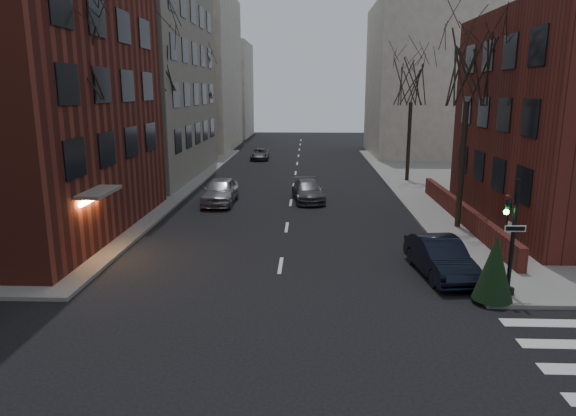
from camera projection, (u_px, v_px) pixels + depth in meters
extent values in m
cube|color=#59201A|center=(462.00, 212.00, 27.26)|extent=(0.35, 16.00, 1.00)
cube|color=beige|center=(175.00, 73.00, 61.39)|extent=(14.00, 16.00, 18.00)
cube|color=beige|center=(437.00, 81.00, 55.58)|extent=(14.00, 14.00, 16.00)
cube|color=beige|center=(217.00, 90.00, 78.32)|extent=(10.00, 12.00, 14.00)
cylinder|color=black|center=(513.00, 238.00, 17.23)|extent=(0.14, 0.14, 4.00)
cylinder|color=black|center=(507.00, 291.00, 17.66)|extent=(0.44, 0.44, 0.20)
imported|color=black|center=(508.00, 213.00, 17.05)|extent=(0.16, 0.20, 1.00)
sphere|color=#19FF4C|center=(506.00, 212.00, 17.00)|extent=(0.18, 0.18, 0.18)
cube|color=white|center=(515.00, 229.00, 17.04)|extent=(0.70, 0.03, 0.22)
cylinder|color=#2D231C|center=(82.00, 172.00, 22.46)|extent=(0.28, 0.28, 6.65)
cylinder|color=#2D231C|center=(160.00, 142.00, 34.11)|extent=(0.28, 0.28, 7.00)
cylinder|color=#2D231C|center=(203.00, 131.00, 47.82)|extent=(0.28, 0.28, 6.30)
cylinder|color=#2D231C|center=(462.00, 166.00, 25.71)|extent=(0.28, 0.28, 6.30)
cylinder|color=#2D231C|center=(409.00, 142.00, 39.38)|extent=(0.28, 0.28, 5.95)
cylinder|color=black|center=(151.00, 157.00, 30.30)|extent=(0.12, 0.12, 6.00)
sphere|color=#FFA54C|center=(148.00, 103.00, 29.61)|extent=(0.36, 0.36, 0.36)
cylinder|color=black|center=(213.00, 131.00, 49.78)|extent=(0.12, 0.12, 6.00)
sphere|color=#FFA54C|center=(212.00, 98.00, 49.08)|extent=(0.36, 0.36, 0.36)
imported|color=black|center=(440.00, 257.00, 19.70)|extent=(2.08, 4.59, 1.46)
imported|color=#A1A0A5|center=(220.00, 191.00, 32.22)|extent=(1.94, 4.76, 1.62)
imported|color=#44454A|center=(308.00, 191.00, 33.08)|extent=(2.39, 4.70, 1.31)
imported|color=#46464C|center=(260.00, 154.00, 52.92)|extent=(2.04, 4.09, 1.11)
cube|color=silver|center=(512.00, 232.00, 23.53)|extent=(0.46, 0.62, 0.95)
cone|color=black|center=(495.00, 268.00, 16.98)|extent=(1.69, 1.69, 2.19)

